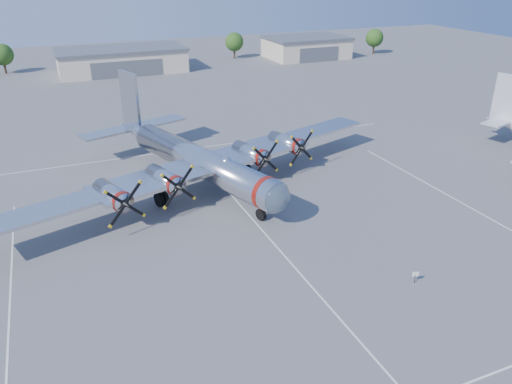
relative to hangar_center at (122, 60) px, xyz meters
name	(u,v)px	position (x,y,z in m)	size (l,w,h in m)	color
ground	(264,232)	(0.00, -81.96, -2.71)	(260.00, 260.00, 0.00)	#58585A
parking_lines	(271,240)	(0.00, -83.71, -2.71)	(60.00, 50.08, 0.01)	silver
hangar_center	(122,60)	(0.00, 0.00, 0.00)	(28.60, 14.60, 5.40)	beige
hangar_east	(306,47)	(48.00, 0.00, 0.00)	(20.60, 14.60, 5.40)	beige
tree_west	(2,55)	(-25.00, 8.04, 1.51)	(4.80, 4.80, 6.64)	#382619
tree_east	(234,42)	(30.00, 6.04, 1.51)	(4.80, 4.80, 6.64)	#382619
tree_far_east	(374,38)	(68.00, -1.96, 1.51)	(4.80, 4.80, 6.64)	#382619
main_bomber_b29	(196,185)	(-2.82, -68.78, -2.71)	(48.61, 33.25, 10.75)	silver
info_placard	(415,275)	(7.85, -94.21, -1.99)	(0.53, 0.18, 1.02)	black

